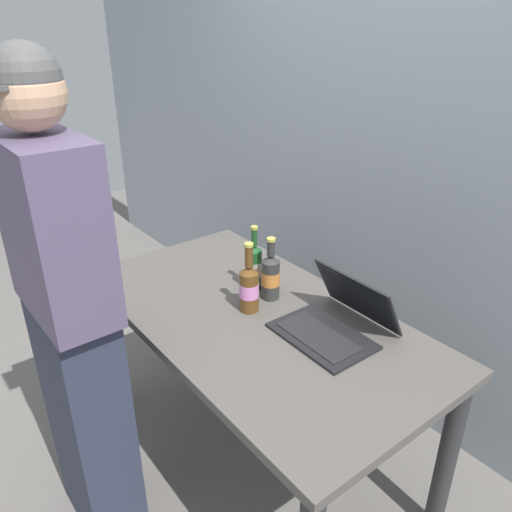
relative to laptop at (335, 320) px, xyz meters
The scene contains 8 objects.
ground_plane 0.87m from the laptop, 150.50° to the right, with size 8.00×8.00×0.00m, color slate.
desk 0.35m from the laptop, 150.50° to the right, with size 1.51×0.80×0.77m.
laptop is the anchor object (origin of this frame).
beer_bottle_dark 0.35m from the laptop, 153.53° to the right, with size 0.08×0.08×0.29m.
beer_bottle_brown 0.34m from the laptop, behind, with size 0.08×0.08×0.26m.
beer_bottle_amber 0.44m from the laptop, behind, with size 0.06×0.06×0.28m.
person_figure 0.91m from the laptop, 118.32° to the right, with size 0.45×0.28×1.75m.
back_wall 0.88m from the laptop, 112.04° to the left, with size 6.00×0.10×2.60m, color #99A3AD.
Camera 1 is at (1.30, -1.00, 1.81)m, focal length 35.08 mm.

